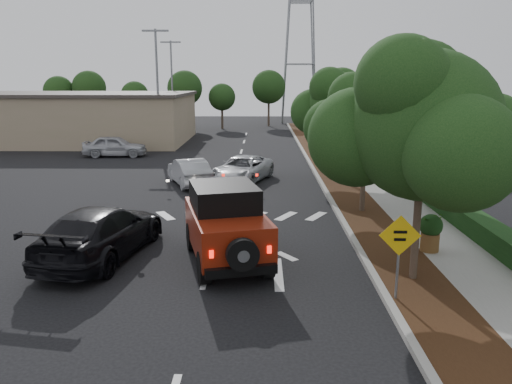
{
  "coord_description": "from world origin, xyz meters",
  "views": [
    {
      "loc": [
        1.53,
        -13.1,
        5.33
      ],
      "look_at": [
        1.34,
        3.0,
        1.67
      ],
      "focal_mm": 35.0,
      "sensor_mm": 36.0,
      "label": 1
    }
  ],
  "objects_px": {
    "silver_suv_ahead": "(242,169)",
    "speed_hump_sign": "(399,246)",
    "red_jeep": "(225,223)",
    "black_suv_oncoming": "(101,232)"
  },
  "relations": [
    {
      "from": "red_jeep",
      "to": "speed_hump_sign",
      "type": "bearing_deg",
      "value": -47.96
    },
    {
      "from": "silver_suv_ahead",
      "to": "speed_hump_sign",
      "type": "relative_size",
      "value": 2.28
    },
    {
      "from": "red_jeep",
      "to": "speed_hump_sign",
      "type": "distance_m",
      "value": 5.24
    },
    {
      "from": "silver_suv_ahead",
      "to": "speed_hump_sign",
      "type": "xyz_separation_m",
      "value": [
        4.3,
        -14.66,
        0.79
      ]
    },
    {
      "from": "black_suv_oncoming",
      "to": "speed_hump_sign",
      "type": "distance_m",
      "value": 8.75
    },
    {
      "from": "silver_suv_ahead",
      "to": "speed_hump_sign",
      "type": "height_order",
      "value": "speed_hump_sign"
    },
    {
      "from": "silver_suv_ahead",
      "to": "black_suv_oncoming",
      "type": "bearing_deg",
      "value": -89.45
    },
    {
      "from": "red_jeep",
      "to": "silver_suv_ahead",
      "type": "height_order",
      "value": "red_jeep"
    },
    {
      "from": "red_jeep",
      "to": "silver_suv_ahead",
      "type": "relative_size",
      "value": 0.97
    },
    {
      "from": "black_suv_oncoming",
      "to": "speed_hump_sign",
      "type": "bearing_deg",
      "value": 168.69
    }
  ]
}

